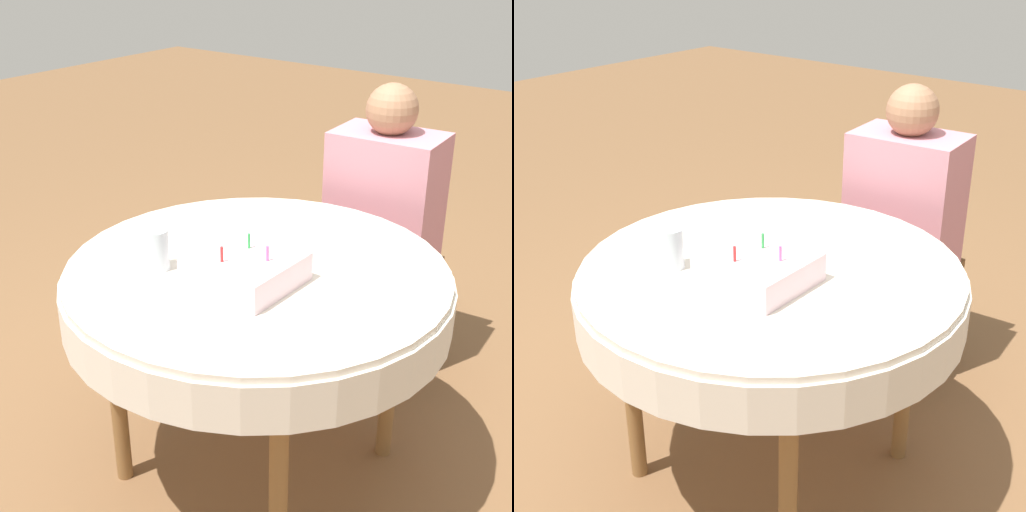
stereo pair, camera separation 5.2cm
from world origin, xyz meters
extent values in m
plane|color=brown|center=(0.00, 0.00, 0.00)|extent=(12.00, 12.00, 0.00)
cylinder|color=silver|center=(0.00, 0.00, 0.72)|extent=(1.10, 1.10, 0.02)
cylinder|color=silver|center=(0.00, 0.00, 0.64)|extent=(1.12, 1.12, 0.13)
cylinder|color=brown|center=(-0.30, -0.30, 0.35)|extent=(0.05, 0.05, 0.71)
cylinder|color=brown|center=(0.30, -0.30, 0.35)|extent=(0.05, 0.05, 0.71)
cylinder|color=brown|center=(-0.30, 0.30, 0.35)|extent=(0.05, 0.05, 0.71)
cylinder|color=brown|center=(0.30, 0.30, 0.35)|extent=(0.05, 0.05, 0.71)
cube|color=brown|center=(-0.02, 0.80, 0.40)|extent=(0.41, 0.41, 0.04)
cube|color=brown|center=(-0.03, 0.98, 0.67)|extent=(0.35, 0.06, 0.49)
cylinder|color=brown|center=(-0.17, 0.62, 0.19)|extent=(0.04, 0.04, 0.38)
cylinder|color=brown|center=(0.16, 0.65, 0.19)|extent=(0.04, 0.04, 0.38)
cylinder|color=brown|center=(-0.19, 0.95, 0.19)|extent=(0.04, 0.04, 0.38)
cylinder|color=brown|center=(0.14, 0.98, 0.19)|extent=(0.04, 0.04, 0.38)
cylinder|color=#9E7051|center=(-0.10, 0.62, 0.21)|extent=(0.09, 0.09, 0.42)
cylinder|color=#9E7051|center=(0.10, 0.63, 0.21)|extent=(0.09, 0.09, 0.42)
cube|color=#C67F8E|center=(-0.02, 0.80, 0.68)|extent=(0.41, 0.28, 0.51)
sphere|color=#9E7051|center=(-0.02, 0.80, 1.02)|extent=(0.18, 0.18, 0.18)
cube|color=silver|center=(0.04, -0.10, 0.77)|extent=(0.26, 0.26, 0.08)
cylinder|color=#D166B2|center=(0.10, -0.09, 0.83)|extent=(0.01, 0.01, 0.04)
cylinder|color=green|center=(0.02, -0.06, 0.83)|extent=(0.01, 0.01, 0.04)
cylinder|color=red|center=(0.01, -0.17, 0.83)|extent=(0.01, 0.01, 0.04)
cylinder|color=silver|center=(-0.21, -0.18, 0.79)|extent=(0.07, 0.07, 0.12)
camera|label=1|loc=(1.11, -1.45, 1.63)|focal=50.00mm
camera|label=2|loc=(1.15, -1.42, 1.63)|focal=50.00mm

